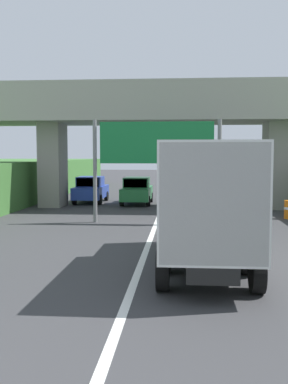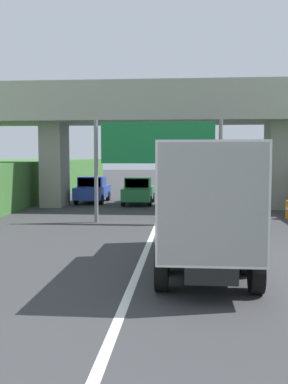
% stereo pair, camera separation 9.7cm
% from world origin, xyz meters
% --- Properties ---
extents(lane_centre_stripe, '(0.20, 88.15, 0.01)m').
position_xyz_m(lane_centre_stripe, '(0.00, 24.08, 0.00)').
color(lane_centre_stripe, white).
rests_on(lane_centre_stripe, ground).
extents(overpass_bridge, '(40.00, 4.80, 7.25)m').
position_xyz_m(overpass_bridge, '(0.00, 30.09, 5.40)').
color(overpass_bridge, '#9E998E').
rests_on(overpass_bridge, ground).
extents(overhead_highway_sign, '(5.88, 0.18, 4.75)m').
position_xyz_m(overhead_highway_sign, '(0.00, 23.58, 3.44)').
color(overhead_highway_sign, slate).
rests_on(overhead_highway_sign, ground).
extents(truck_white, '(2.44, 7.30, 3.44)m').
position_xyz_m(truck_white, '(1.80, 15.22, 1.93)').
color(truck_white, black).
rests_on(truck_white, ground).
extents(car_blue, '(1.86, 4.10, 1.72)m').
position_xyz_m(car_blue, '(-4.82, 32.40, 0.86)').
color(car_blue, '#233D9E').
rests_on(car_blue, ground).
extents(car_green, '(1.86, 4.10, 1.72)m').
position_xyz_m(car_green, '(-1.69, 31.66, 0.86)').
color(car_green, '#236B38').
rests_on(car_green, ground).
extents(construction_barrel_5, '(0.57, 0.57, 0.90)m').
position_xyz_m(construction_barrel_5, '(6.62, 30.04, 0.46)').
color(construction_barrel_5, orange).
rests_on(construction_barrel_5, ground).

